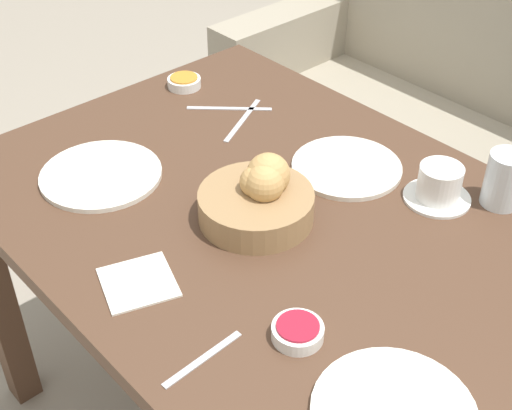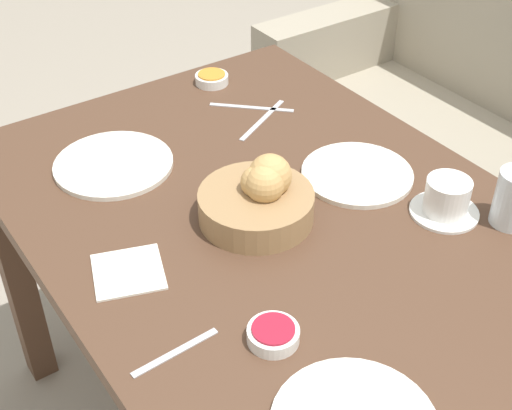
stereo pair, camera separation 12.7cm
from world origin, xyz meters
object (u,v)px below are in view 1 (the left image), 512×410
at_px(plate_far_center, 347,167).
at_px(napkin, 138,282).
at_px(plate_near_left, 101,175).
at_px(bread_basket, 259,198).
at_px(jam_bowl_berry, 298,331).
at_px(spoon_coffee, 203,359).
at_px(coffee_cup, 439,185).
at_px(jam_bowl_honey, 184,82).
at_px(water_tumbler, 504,180).
at_px(knife_silver, 243,120).
at_px(fork_silver, 229,109).

bearing_deg(plate_far_center, napkin, -90.59).
bearing_deg(plate_near_left, plate_far_center, 51.10).
xyz_separation_m(plate_far_center, napkin, (-0.01, -0.49, -0.00)).
bearing_deg(bread_basket, napkin, -90.23).
relative_size(jam_bowl_berry, spoon_coffee, 0.55).
relative_size(coffee_cup, napkin, 0.87).
bearing_deg(spoon_coffee, jam_bowl_honey, 144.37).
distance_m(bread_basket, water_tumbler, 0.45).
bearing_deg(water_tumbler, napkin, -113.39).
bearing_deg(jam_bowl_berry, plate_far_center, 123.07).
bearing_deg(napkin, plate_near_left, 158.46).
xyz_separation_m(jam_bowl_berry, knife_silver, (-0.53, 0.36, -0.01)).
bearing_deg(bread_basket, fork_silver, 147.40).
bearing_deg(water_tumbler, plate_far_center, -154.06).
relative_size(water_tumbler, spoon_coffee, 0.73).
bearing_deg(jam_bowl_honey, coffee_cup, 6.82).
xyz_separation_m(water_tumbler, knife_silver, (-0.54, -0.16, -0.05)).
bearing_deg(jam_bowl_honey, plate_far_center, 3.28).
bearing_deg(plate_far_center, jam_bowl_honey, -176.72).
xyz_separation_m(bread_basket, jam_bowl_berry, (0.25, -0.15, -0.03)).
distance_m(water_tumbler, knife_silver, 0.57).
relative_size(jam_bowl_berry, napkin, 0.54).
relative_size(fork_silver, spoon_coffee, 1.01).
bearing_deg(plate_far_center, jam_bowl_berry, -56.93).
xyz_separation_m(plate_near_left, napkin, (0.30, -0.12, -0.00)).
bearing_deg(fork_silver, knife_silver, -10.78).
bearing_deg(bread_basket, knife_silver, 143.70).
bearing_deg(jam_bowl_honey, water_tumbler, 11.72).
xyz_separation_m(fork_silver, napkin, (0.33, -0.48, 0.00)).
height_order(plate_near_left, jam_bowl_berry, jam_bowl_berry).
distance_m(jam_bowl_berry, napkin, 0.28).
distance_m(water_tumbler, jam_bowl_honey, 0.77).
relative_size(plate_near_left, jam_bowl_berry, 3.01).
height_order(plate_far_center, jam_bowl_berry, jam_bowl_berry).
height_order(bread_basket, water_tumbler, bread_basket).
height_order(water_tumbler, knife_silver, water_tumbler).
bearing_deg(bread_basket, spoon_coffee, -55.75).
xyz_separation_m(plate_near_left, spoon_coffee, (0.49, -0.14, -0.00)).
xyz_separation_m(water_tumbler, spoon_coffee, (-0.07, -0.64, -0.05)).
bearing_deg(napkin, jam_bowl_berry, 23.32).
bearing_deg(water_tumbler, jam_bowl_honey, -168.28).
bearing_deg(knife_silver, jam_bowl_berry, -33.80).
distance_m(plate_near_left, fork_silver, 0.36).
relative_size(water_tumbler, napkin, 0.73).
xyz_separation_m(jam_bowl_berry, jam_bowl_honey, (-0.74, 0.36, 0.00)).
relative_size(jam_bowl_honey, knife_silver, 0.45).
height_order(knife_silver, spoon_coffee, same).
height_order(water_tumbler, jam_bowl_berry, water_tumbler).
bearing_deg(bread_basket, jam_bowl_honey, 157.29).
xyz_separation_m(plate_far_center, knife_silver, (-0.28, -0.03, -0.00)).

